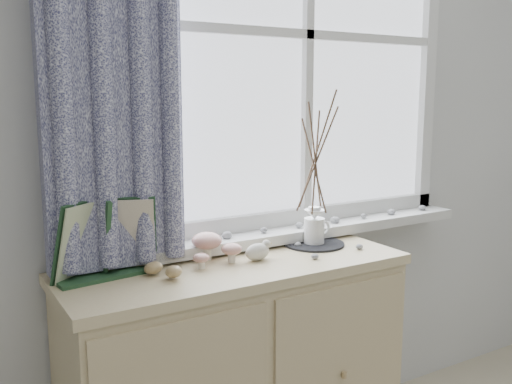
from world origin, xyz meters
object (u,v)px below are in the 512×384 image
sideboard (237,379)px  toadstool_cluster (212,245)px  twig_pitcher (316,156)px  botanical_book (108,239)px

sideboard → toadstool_cluster: size_ratio=6.52×
toadstool_cluster → sideboard: bearing=-48.7°
twig_pitcher → botanical_book: bearing=-178.9°
toadstool_cluster → twig_pitcher: twig_pitcher is taller
toadstool_cluster → twig_pitcher: bearing=-0.4°
botanical_book → toadstool_cluster: bearing=-5.4°
botanical_book → toadstool_cluster: botanical_book is taller
sideboard → botanical_book: size_ratio=3.23×
botanical_book → toadstool_cluster: size_ratio=2.02×
sideboard → twig_pitcher: bearing=9.8°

